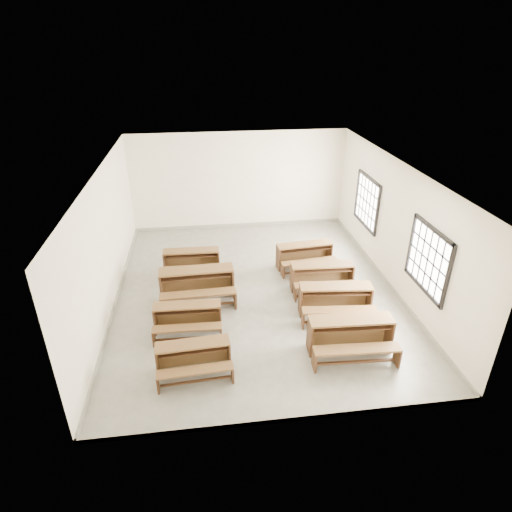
{
  "coord_description": "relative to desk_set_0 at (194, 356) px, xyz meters",
  "views": [
    {
      "loc": [
        -1.24,
        -9.28,
        5.82
      ],
      "look_at": [
        0.0,
        0.0,
        1.0
      ],
      "focal_mm": 30.0,
      "sensor_mm": 36.0,
      "label": 1
    }
  ],
  "objects": [
    {
      "name": "desk_set_7",
      "position": [
        3.1,
        3.87,
        0.04
      ],
      "size": [
        1.62,
        0.94,
        0.7
      ],
      "rotation": [
        0.0,
        0.0,
        0.09
      ],
      "color": "brown",
      "rests_on": "ground"
    },
    {
      "name": "room",
      "position": [
        1.67,
        2.78,
        1.77
      ],
      "size": [
        8.5,
        8.5,
        3.2
      ],
      "color": "gray",
      "rests_on": "ground"
    },
    {
      "name": "desk_set_0",
      "position": [
        0.0,
        0.0,
        0.0
      ],
      "size": [
        1.46,
        0.82,
        0.64
      ],
      "rotation": [
        0.0,
        0.0,
        0.06
      ],
      "color": "brown",
      "rests_on": "ground"
    },
    {
      "name": "desk_set_5",
      "position": [
        3.27,
        1.51,
        0.06
      ],
      "size": [
        1.73,
        1.02,
        0.75
      ],
      "rotation": [
        0.0,
        0.0,
        -0.1
      ],
      "color": "brown",
      "rests_on": "ground"
    },
    {
      "name": "desk_set_3",
      "position": [
        -0.04,
        3.93,
        0.02
      ],
      "size": [
        1.53,
        0.83,
        0.68
      ],
      "rotation": [
        0.0,
        0.0,
        -0.03
      ],
      "color": "brown",
      "rests_on": "ground"
    },
    {
      "name": "desk_set_2",
      "position": [
        0.1,
        2.6,
        0.1
      ],
      "size": [
        1.83,
        0.99,
        0.81
      ],
      "rotation": [
        0.0,
        0.0,
        0.03
      ],
      "color": "brown",
      "rests_on": "ground"
    },
    {
      "name": "desk_set_4",
      "position": [
        3.18,
        0.18,
        0.08
      ],
      "size": [
        1.75,
        0.97,
        0.77
      ],
      "rotation": [
        0.0,
        0.0,
        -0.05
      ],
      "color": "brown",
      "rests_on": "ground"
    },
    {
      "name": "desk_set_1",
      "position": [
        -0.12,
        1.32,
        0.01
      ],
      "size": [
        1.48,
        0.8,
        0.66
      ],
      "rotation": [
        0.0,
        0.0,
        -0.03
      ],
      "color": "brown",
      "rests_on": "ground"
    },
    {
      "name": "desk_set_6",
      "position": [
        3.27,
        2.63,
        0.04
      ],
      "size": [
        1.62,
        0.89,
        0.71
      ],
      "rotation": [
        0.0,
        0.0,
        -0.04
      ],
      "color": "brown",
      "rests_on": "ground"
    }
  ]
}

